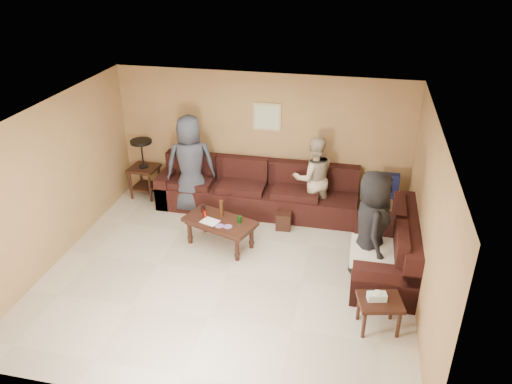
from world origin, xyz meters
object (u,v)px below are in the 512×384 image
end_table_left (144,167)px  side_table_right (379,304)px  person_right (371,227)px  waste_bin (284,220)px  sectional_sofa (296,212)px  person_left (191,164)px  coffee_table (220,224)px  person_middle (313,178)px

end_table_left → side_table_right: 5.35m
side_table_right → person_right: size_ratio=0.37×
waste_bin → sectional_sofa: bearing=8.0°
end_table_left → person_left: size_ratio=0.64×
waste_bin → side_table_right: bearing=-54.2°
sectional_sofa → coffee_table: bearing=-145.3°
coffee_table → person_middle: person_middle is taller
waste_bin → person_left: 1.98m
sectional_sofa → waste_bin: bearing=-172.0°
end_table_left → coffee_table: bearing=-36.3°
coffee_table → waste_bin: size_ratio=4.16×
sectional_sofa → coffee_table: (-1.14, -0.79, 0.09)m
sectional_sofa → waste_bin: (-0.20, -0.03, -0.17)m
waste_bin → person_left: size_ratio=0.17×
sectional_sofa → end_table_left: 3.16m
end_table_left → side_table_right: (4.49, -2.90, -0.22)m
sectional_sofa → person_middle: 0.72m
end_table_left → side_table_right: size_ratio=1.83×
end_table_left → person_left: (1.08, -0.31, 0.30)m
person_middle → person_left: bearing=-15.5°
coffee_table → side_table_right: size_ratio=2.02×
end_table_left → person_right: 4.69m
sectional_sofa → end_table_left: size_ratio=3.96×
waste_bin → end_table_left: bearing=167.2°
sectional_sofa → person_left: 2.11m
sectional_sofa → end_table_left: (-3.08, 0.63, 0.29)m
person_middle → side_table_right: bearing=92.5°
sectional_sofa → person_right: 1.79m
waste_bin → person_middle: size_ratio=0.20×
coffee_table → person_right: (2.40, -0.36, 0.46)m
waste_bin → person_left: (-1.79, 0.35, 0.76)m
person_left → person_right: person_left is taller
end_table_left → person_left: 1.16m
person_middle → waste_bin: bearing=30.8°
sectional_sofa → person_right: (1.25, -1.15, 0.55)m
end_table_left → person_middle: 3.31m
coffee_table → person_left: bearing=127.5°
sectional_sofa → waste_bin: 0.27m
coffee_table → end_table_left: end_table_left is taller
side_table_right → sectional_sofa: bearing=121.9°
person_middle → person_right: person_right is taller
waste_bin → person_left: person_left is taller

